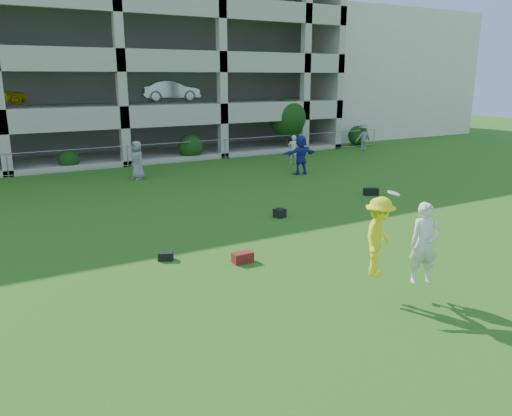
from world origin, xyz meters
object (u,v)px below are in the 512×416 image
parking_garage (87,59)px  stucco_building (350,75)px  bystander_d (301,155)px  frisbee_contest (392,239)px  bystander_c (137,160)px  bystander_e (293,150)px  crate_d (280,213)px  bystander_f (363,137)px

parking_garage → stucco_building: bearing=0.7°
bystander_d → frisbee_contest: bearing=65.9°
stucco_building → bystander_d: size_ratio=8.09×
bystander_c → bystander_d: bystander_d is taller
bystander_e → stucco_building: bearing=-103.0°
crate_d → parking_garage: bearing=95.0°
bystander_e → bystander_f: size_ratio=0.94×
bystander_f → frisbee_contest: bearing=56.0°
bystander_e → crate_d: bystander_e is taller
stucco_building → bystander_c: stucco_building is taller
bystander_c → stucco_building: bearing=107.7°
bystander_c → crate_d: size_ratio=5.33×
crate_d → frisbee_contest: 7.17m
bystander_d → frisbee_contest: size_ratio=0.95×
stucco_building → frisbee_contest: 36.77m
bystander_c → bystander_e: (8.93, -0.18, -0.10)m
stucco_building → bystander_e: 19.89m
bystander_f → bystander_e: bearing=23.7°
bystander_f → crate_d: bearing=45.3°
stucco_building → frisbee_contest: bearing=-128.1°
parking_garage → crate_d: bearing=-85.0°
frisbee_contest → bystander_f: bearing=50.2°
stucco_building → frisbee_contest: stucco_building is taller
bystander_c → frisbee_contest: bearing=-7.4°
bystander_f → frisbee_contest: frisbee_contest is taller
bystander_c → frisbee_contest: frisbee_contest is taller
bystander_e → frisbee_contest: size_ratio=0.81×
bystander_c → bystander_f: bearing=86.8°
stucco_building → bystander_d: bearing=-135.7°
bystander_c → bystander_e: 8.94m
bystander_c → parking_garage: size_ratio=0.06×
bystander_d → bystander_e: bystander_d is taller
bystander_c → parking_garage: parking_garage is taller
bystander_c → frisbee_contest: size_ratio=0.90×
frisbee_contest → crate_d: bearing=78.1°
bystander_f → crate_d: size_ratio=5.08×
crate_d → bystander_f: bearing=39.5°
bystander_f → bystander_d: bearing=36.1°
frisbee_contest → stucco_building: bearing=51.9°
bystander_d → crate_d: bearing=53.2°
bystander_e → bystander_f: bystander_f is taller
bystander_c → bystander_d: bearing=59.0°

